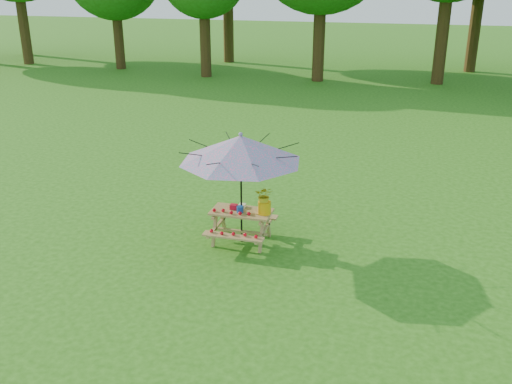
# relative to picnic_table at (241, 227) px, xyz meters

# --- Properties ---
(ground) EXTENTS (120.00, 120.00, 0.00)m
(ground) POSITION_rel_picnic_table_xyz_m (-1.12, -3.19, -0.33)
(ground) COLOR #256112
(ground) RESTS_ON ground
(picnic_table) EXTENTS (1.20, 1.32, 0.67)m
(picnic_table) POSITION_rel_picnic_table_xyz_m (0.00, 0.00, 0.00)
(picnic_table) COLOR olive
(picnic_table) RESTS_ON ground
(patio_umbrella) EXTENTS (2.86, 2.86, 2.27)m
(patio_umbrella) POSITION_rel_picnic_table_xyz_m (0.00, 0.00, 1.62)
(patio_umbrella) COLOR black
(patio_umbrella) RESTS_ON ground
(produce_bins) EXTENTS (0.31, 0.40, 0.13)m
(produce_bins) POSITION_rel_picnic_table_xyz_m (-0.07, 0.03, 0.40)
(produce_bins) COLOR red
(produce_bins) RESTS_ON picnic_table
(tomatoes_row) EXTENTS (0.77, 0.13, 0.07)m
(tomatoes_row) POSITION_rel_picnic_table_xyz_m (-0.15, -0.18, 0.38)
(tomatoes_row) COLOR red
(tomatoes_row) RESTS_ON picnic_table
(flower_bucket) EXTENTS (0.37, 0.33, 0.57)m
(flower_bucket) POSITION_rel_picnic_table_xyz_m (0.47, -0.01, 0.65)
(flower_bucket) COLOR #FDB00D
(flower_bucket) RESTS_ON picnic_table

